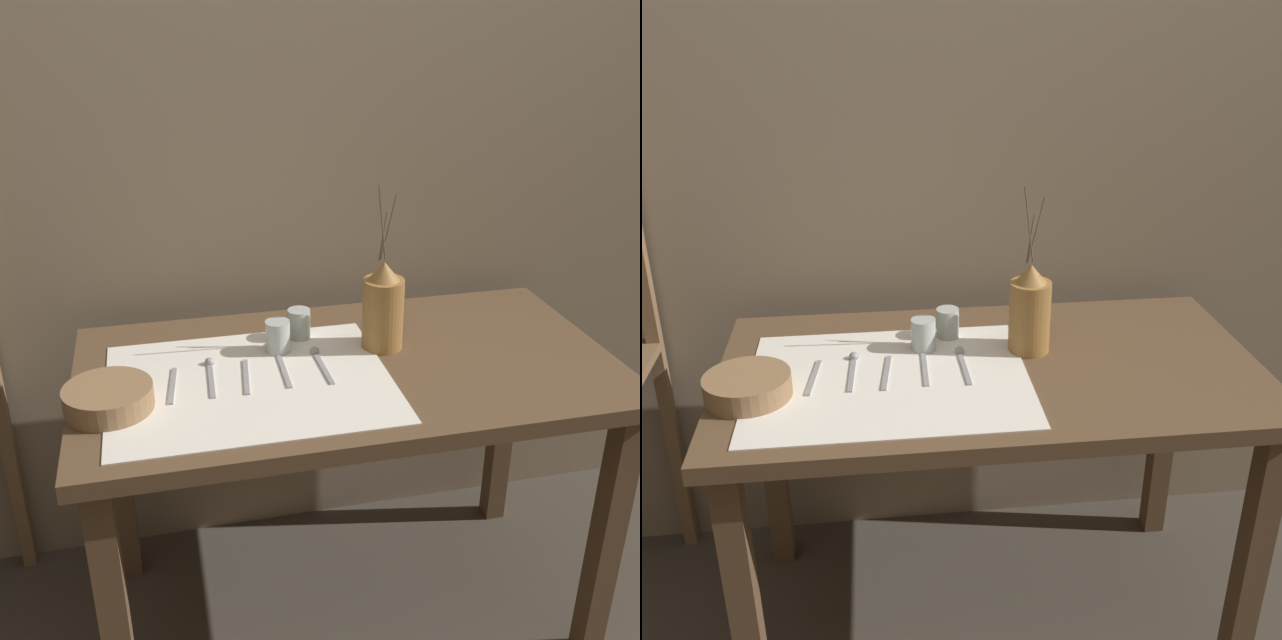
{
  "view_description": "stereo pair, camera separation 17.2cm",
  "coord_description": "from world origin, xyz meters",
  "views": [
    {
      "loc": [
        -0.43,
        -1.52,
        1.61
      ],
      "look_at": [
        -0.07,
        0.0,
        0.9
      ],
      "focal_mm": 42.0,
      "sensor_mm": 36.0,
      "label": 1
    },
    {
      "loc": [
        -0.26,
        -1.55,
        1.61
      ],
      "look_at": [
        -0.07,
        0.0,
        0.9
      ],
      "focal_mm": 42.0,
      "sensor_mm": 36.0,
      "label": 2
    }
  ],
  "objects": [
    {
      "name": "fork_outer",
      "position": [
        -0.41,
        -0.02,
        0.78
      ],
      "size": [
        0.03,
        0.16,
        0.0
      ],
      "color": "#939399",
      "rests_on": "wooden_table"
    },
    {
      "name": "linen_cloth",
      "position": [
        -0.24,
        -0.04,
        0.78
      ],
      "size": [
        0.64,
        0.51,
        0.0
      ],
      "color": "white",
      "rests_on": "wooden_table"
    },
    {
      "name": "spoon_outer",
      "position": [
        -0.32,
        0.03,
        0.78
      ],
      "size": [
        0.03,
        0.18,
        0.02
      ],
      "color": "#939399",
      "rests_on": "wooden_table"
    },
    {
      "name": "glass_tumbler_far",
      "position": [
        -0.09,
        0.16,
        0.82
      ],
      "size": [
        0.06,
        0.06,
        0.08
      ],
      "color": "#B7C1BC",
      "rests_on": "wooden_table"
    },
    {
      "name": "fork_inner",
      "position": [
        -0.16,
        -0.01,
        0.78
      ],
      "size": [
        0.02,
        0.16,
        0.0
      ],
      "color": "#939399",
      "rests_on": "wooden_table"
    },
    {
      "name": "glass_tumbler_near",
      "position": [
        -0.15,
        0.1,
        0.82
      ],
      "size": [
        0.06,
        0.06,
        0.08
      ],
      "color": "#B7C1BC",
      "rests_on": "wooden_table"
    },
    {
      "name": "wooden_bowl",
      "position": [
        -0.55,
        -0.09,
        0.8
      ],
      "size": [
        0.19,
        0.19,
        0.05
      ],
      "color": "#8E6B47",
      "rests_on": "wooden_table"
    },
    {
      "name": "knife_center",
      "position": [
        -0.25,
        -0.02,
        0.78
      ],
      "size": [
        0.03,
        0.16,
        0.0
      ],
      "color": "#939399",
      "rests_on": "wooden_table"
    },
    {
      "name": "spoon_inner",
      "position": [
        -0.07,
        0.03,
        0.78
      ],
      "size": [
        0.02,
        0.18,
        0.02
      ],
      "color": "#939399",
      "rests_on": "wooden_table"
    },
    {
      "name": "stone_wall_back",
      "position": [
        0.0,
        0.46,
        1.2
      ],
      "size": [
        7.0,
        0.06,
        2.4
      ],
      "color": "gray",
      "rests_on": "ground_plane"
    },
    {
      "name": "pitcher_with_flowers",
      "position": [
        0.1,
        0.07,
        0.88
      ],
      "size": [
        0.1,
        0.1,
        0.42
      ],
      "color": "olive",
      "rests_on": "wooden_table"
    },
    {
      "name": "wooden_table",
      "position": [
        0.0,
        0.0,
        0.67
      ],
      "size": [
        1.28,
        0.69,
        0.78
      ],
      "color": "brown",
      "rests_on": "ground_plane"
    },
    {
      "name": "ground_plane",
      "position": [
        0.0,
        0.0,
        0.0
      ],
      "size": [
        12.0,
        12.0,
        0.0
      ],
      "primitive_type": "plane",
      "color": "#473F35"
    }
  ]
}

